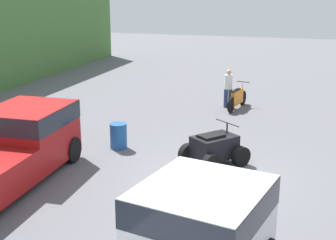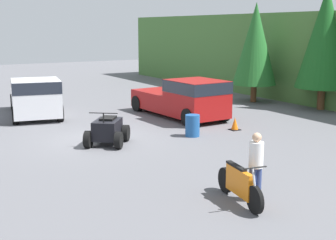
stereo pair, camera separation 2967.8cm
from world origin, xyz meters
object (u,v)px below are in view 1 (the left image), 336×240
at_px(dirt_bike, 237,99).
at_px(rider_person, 228,87).
at_px(pickup_truck_red, 12,146).
at_px(quad_atv, 214,149).
at_px(traffic_cone, 61,136).
at_px(steel_barrel, 118,136).

bearing_deg(dirt_bike, rider_person, 90.31).
xyz_separation_m(pickup_truck_red, dirt_bike, (10.03, -4.79, -0.54)).
relative_size(dirt_bike, quad_atv, 0.97).
relative_size(pickup_truck_red, rider_person, 3.26).
bearing_deg(rider_person, dirt_bike, -107.07).
height_order(dirt_bike, traffic_cone, dirt_bike).
relative_size(dirt_bike, steel_barrel, 2.51).
relative_size(pickup_truck_red, quad_atv, 2.53).
relative_size(traffic_cone, steel_barrel, 0.62).
distance_m(pickup_truck_red, quad_atv, 6.01).
relative_size(quad_atv, traffic_cone, 4.14).
height_order(pickup_truck_red, traffic_cone, pickup_truck_red).
bearing_deg(steel_barrel, rider_person, -20.74).
height_order(dirt_bike, steel_barrel, dirt_bike).
bearing_deg(traffic_cone, rider_person, -35.05).
distance_m(dirt_bike, steel_barrel, 7.29).
bearing_deg(steel_barrel, traffic_cone, 91.48).
bearing_deg(traffic_cone, quad_atv, -94.75).
height_order(pickup_truck_red, quad_atv, pickup_truck_red).
distance_m(dirt_bike, rider_person, 0.66).
xyz_separation_m(dirt_bike, rider_person, (0.08, 0.44, 0.49)).
bearing_deg(rider_person, steel_barrel, 152.53).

